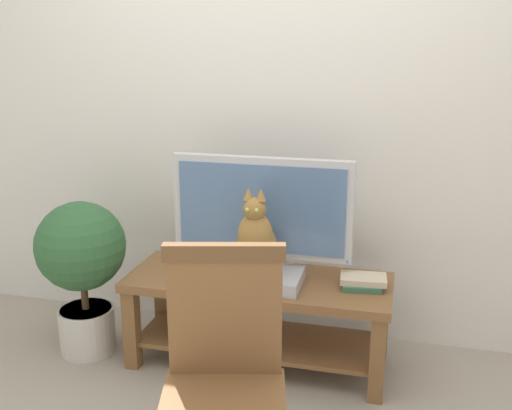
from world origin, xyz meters
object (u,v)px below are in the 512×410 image
(tv_stand, at_px, (258,304))
(media_box, at_px, (257,278))
(cat, at_px, (256,241))
(book_stack, at_px, (362,282))
(tv, at_px, (262,212))
(potted_plant, at_px, (82,262))
(wooden_chair, at_px, (224,368))

(tv_stand, xyz_separation_m, media_box, (0.01, -0.07, 0.17))
(cat, distance_m, book_stack, 0.55)
(tv_stand, bearing_deg, book_stack, 1.88)
(media_box, relative_size, book_stack, 1.91)
(media_box, bearing_deg, tv, 93.42)
(book_stack, xyz_separation_m, potted_plant, (-1.43, -0.12, 0.01))
(tv, xyz_separation_m, potted_plant, (-0.92, -0.17, -0.29))
(media_box, distance_m, wooden_chair, 0.90)
(cat, bearing_deg, tv_stand, 96.38)
(media_box, height_order, potted_plant, potted_plant)
(cat, distance_m, potted_plant, 0.94)
(potted_plant, bearing_deg, media_box, 2.10)
(tv_stand, bearing_deg, tv, 89.98)
(tv_stand, relative_size, cat, 3.08)
(tv_stand, distance_m, potted_plant, 0.94)
(tv, height_order, potted_plant, tv)
(tv_stand, xyz_separation_m, tv, (0.00, 0.06, 0.46))
(potted_plant, bearing_deg, wooden_chair, -39.84)
(tv_stand, relative_size, tv, 1.46)
(cat, bearing_deg, tv, 93.56)
(book_stack, bearing_deg, tv_stand, -178.12)
(media_box, relative_size, wooden_chair, 0.46)
(media_box, relative_size, cat, 1.03)
(cat, distance_m, wooden_chair, 0.90)
(tv_stand, bearing_deg, cat, -83.62)
(media_box, xyz_separation_m, wooden_chair, (0.11, -0.90, 0.04))
(potted_plant, bearing_deg, book_stack, 4.76)
(tv, xyz_separation_m, wooden_chair, (0.12, -1.03, -0.25))
(tv, distance_m, cat, 0.18)
(media_box, bearing_deg, book_stack, 9.58)
(tv, distance_m, book_stack, 0.59)
(book_stack, distance_m, potted_plant, 1.43)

